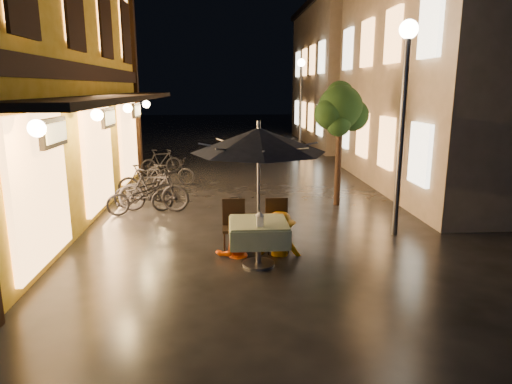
{
  "coord_description": "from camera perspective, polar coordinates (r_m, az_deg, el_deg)",
  "views": [
    {
      "loc": [
        -0.52,
        -6.81,
        2.98
      ],
      "look_at": [
        0.05,
        1.14,
        1.15
      ],
      "focal_mm": 32.0,
      "sensor_mm": 36.0,
      "label": 1
    }
  ],
  "objects": [
    {
      "name": "person_yellow",
      "position": [
        8.23,
        3.03,
        -2.64
      ],
      "size": [
        1.1,
        0.77,
        1.55
      ],
      "primitive_type": "imported",
      "rotation": [
        0.0,
        0.0,
        2.93
      ],
      "color": "#D68100",
      "rests_on": "ground"
    },
    {
      "name": "bicycle_5",
      "position": [
        16.34,
        -11.79,
        3.73
      ],
      "size": [
        1.51,
        0.99,
        0.88
      ],
      "primitive_type": "imported",
      "rotation": [
        0.0,
        0.0,
        2.0
      ],
      "color": "black",
      "rests_on": "ground"
    },
    {
      "name": "streetlamp_near",
      "position": [
        9.48,
        18.06,
        11.94
      ],
      "size": [
        0.36,
        0.36,
        4.23
      ],
      "color": "#59595E",
      "rests_on": "ground"
    },
    {
      "name": "patio_umbrella",
      "position": [
        7.42,
        0.34,
        6.48
      ],
      "size": [
        2.23,
        2.23,
        2.46
      ],
      "color": "#59595E",
      "rests_on": "ground"
    },
    {
      "name": "bicycle_1",
      "position": [
        11.4,
        -12.74,
        0.2
      ],
      "size": [
        1.82,
        0.75,
        1.06
      ],
      "primitive_type": "imported",
      "rotation": [
        0.0,
        0.0,
        1.43
      ],
      "color": "black",
      "rests_on": "ground"
    },
    {
      "name": "table_lantern",
      "position": [
        7.39,
        0.49,
        -3.27
      ],
      "size": [
        0.16,
        0.16,
        0.25
      ],
      "color": "white",
      "rests_on": "cafe_table"
    },
    {
      "name": "cafe_table",
      "position": [
        7.75,
        0.32,
        -5.05
      ],
      "size": [
        0.99,
        0.99,
        0.78
      ],
      "color": "#59595E",
      "rests_on": "ground"
    },
    {
      "name": "streetlamp_far",
      "position": [
        21.1,
        5.61,
        12.71
      ],
      "size": [
        0.36,
        0.36,
        4.23
      ],
      "color": "#59595E",
      "rests_on": "ground"
    },
    {
      "name": "bicycle_3",
      "position": [
        13.09,
        -13.66,
        1.44
      ],
      "size": [
        1.57,
        0.91,
        0.91
      ],
      "primitive_type": "imported",
      "rotation": [
        0.0,
        0.0,
        1.91
      ],
      "color": "#222328",
      "rests_on": "ground"
    },
    {
      "name": "bicycle_4",
      "position": [
        14.58,
        -10.67,
        2.58
      ],
      "size": [
        1.67,
        0.95,
        0.83
      ],
      "primitive_type": "imported",
      "rotation": [
        0.0,
        0.0,
        1.3
      ],
      "color": "black",
      "rests_on": "ground"
    },
    {
      "name": "east_building_far",
      "position": [
        26.07,
        14.2,
        14.05
      ],
      "size": [
        7.3,
        10.3,
        7.3
      ],
      "color": "#B8A28F",
      "rests_on": "ground"
    },
    {
      "name": "bicycle_0",
      "position": [
        11.31,
        -14.28,
        -0.56
      ],
      "size": [
        1.69,
        1.06,
        0.84
      ],
      "primitive_type": "imported",
      "rotation": [
        0.0,
        0.0,
        1.91
      ],
      "color": "black",
      "rests_on": "ground"
    },
    {
      "name": "person_orange",
      "position": [
        8.19,
        -2.81,
        -3.19
      ],
      "size": [
        0.82,
        0.72,
        1.42
      ],
      "primitive_type": "imported",
      "rotation": [
        0.0,
        0.0,
        3.44
      ],
      "color": "#CB3F00",
      "rests_on": "ground"
    },
    {
      "name": "ground",
      "position": [
        7.45,
        0.22,
        -10.66
      ],
      "size": [
        90.0,
        90.0,
        0.0
      ],
      "primitive_type": "plane",
      "color": "black",
      "rests_on": "ground"
    },
    {
      "name": "street_tree",
      "position": [
        11.7,
        10.55,
        9.98
      ],
      "size": [
        1.43,
        1.2,
        3.15
      ],
      "color": "black",
      "rests_on": "ground"
    },
    {
      "name": "cafe_chair_right",
      "position": [
        8.5,
        2.63,
        -3.77
      ],
      "size": [
        0.42,
        0.42,
        0.97
      ],
      "color": "black",
      "rests_on": "ground"
    },
    {
      "name": "east_building_near",
      "position": [
        15.54,
        27.68,
        13.09
      ],
      "size": [
        7.3,
        9.3,
        6.8
      ],
      "color": "#B8A28F",
      "rests_on": "ground"
    },
    {
      "name": "cafe_chair_left",
      "position": [
        8.45,
        -2.78,
        -3.88
      ],
      "size": [
        0.42,
        0.42,
        0.97
      ],
      "color": "black",
      "rests_on": "ground"
    },
    {
      "name": "bicycle_2",
      "position": [
        12.08,
        -13.8,
        0.27
      ],
      "size": [
        1.65,
        1.1,
        0.82
      ],
      "primitive_type": "imported",
      "rotation": [
        0.0,
        0.0,
        1.97
      ],
      "color": "black",
      "rests_on": "ground"
    }
  ]
}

